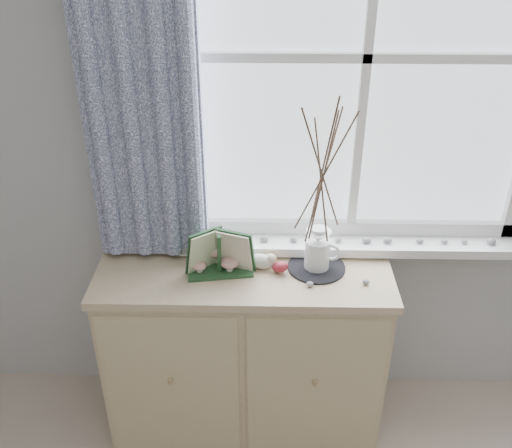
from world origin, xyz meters
name	(u,v)px	position (x,y,z in m)	size (l,w,h in m)	color
sideboard	(245,350)	(-0.15, 1.75, 0.43)	(1.20, 0.45, 0.85)	#CFB591
botanical_book	(219,256)	(-0.24, 1.71, 0.95)	(0.30, 0.13, 0.21)	#214525
toadstool_cluster	(217,254)	(-0.26, 1.79, 0.91)	(0.19, 0.16, 0.10)	white
wooden_eggs	(270,258)	(-0.04, 1.81, 0.88)	(0.13, 0.17, 0.07)	tan
songbird_figurine	(261,261)	(-0.08, 1.78, 0.89)	(0.14, 0.06, 0.07)	silver
crocheted_doily	(316,267)	(0.14, 1.78, 0.85)	(0.23, 0.23, 0.01)	black
twig_pitcher	(323,170)	(0.14, 1.78, 1.29)	(0.34, 0.34, 0.77)	white
sideboard_pebbles	(320,270)	(0.15, 1.75, 0.86)	(0.33, 0.23, 0.02)	#9B9B9E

